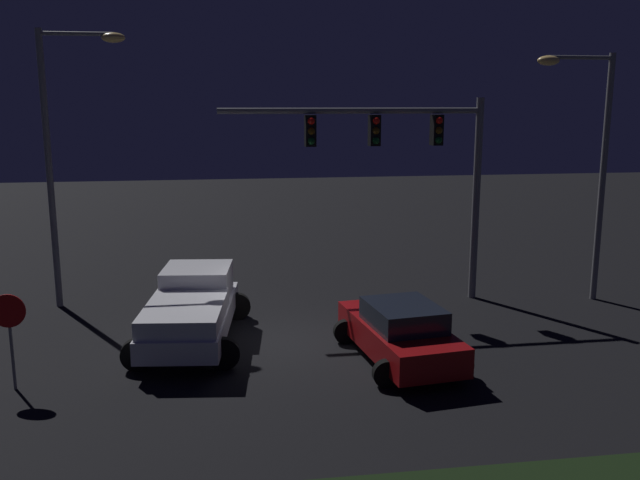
# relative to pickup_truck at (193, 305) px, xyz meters

# --- Properties ---
(ground_plane) EXTENTS (80.00, 80.00, 0.00)m
(ground_plane) POSITION_rel_pickup_truck_xyz_m (2.49, -0.42, -1.00)
(ground_plane) COLOR black
(pickup_truck) EXTENTS (3.30, 5.60, 1.80)m
(pickup_truck) POSITION_rel_pickup_truck_xyz_m (0.00, 0.00, 0.00)
(pickup_truck) COLOR silver
(pickup_truck) RESTS_ON ground_plane
(car_sedan) EXTENTS (2.85, 4.60, 1.51)m
(car_sedan) POSITION_rel_pickup_truck_xyz_m (5.15, -2.27, -0.26)
(car_sedan) COLOR maroon
(car_sedan) RESTS_ON ground_plane
(traffic_signal_gantry) EXTENTS (8.32, 0.56, 6.50)m
(traffic_signal_gantry) POSITION_rel_pickup_truck_xyz_m (6.56, 2.82, 3.90)
(traffic_signal_gantry) COLOR slate
(traffic_signal_gantry) RESTS_ON ground_plane
(street_lamp_left) EXTENTS (2.57, 0.44, 8.50)m
(street_lamp_left) POSITION_rel_pickup_truck_xyz_m (-3.81, 3.83, 4.32)
(street_lamp_left) COLOR slate
(street_lamp_left) RESTS_ON ground_plane
(street_lamp_right) EXTENTS (2.54, 0.44, 7.84)m
(street_lamp_right) POSITION_rel_pickup_truck_xyz_m (12.37, 2.06, 3.96)
(street_lamp_right) COLOR slate
(street_lamp_right) RESTS_ON ground_plane
(stop_sign) EXTENTS (0.76, 0.08, 2.23)m
(stop_sign) POSITION_rel_pickup_truck_xyz_m (-3.89, -2.71, 0.56)
(stop_sign) COLOR slate
(stop_sign) RESTS_ON ground_plane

